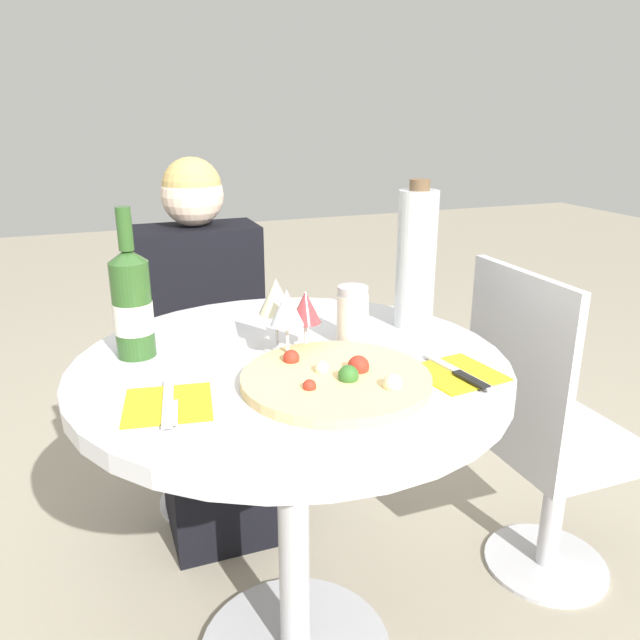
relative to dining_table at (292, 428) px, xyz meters
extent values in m
cylinder|color=#B2B2B7|center=(0.00, 0.00, -0.24)|extent=(0.07, 0.07, 0.72)
cylinder|color=silver|center=(0.00, 0.00, 0.14)|extent=(0.90, 0.90, 0.04)
cylinder|color=silver|center=(-0.06, 0.70, -0.62)|extent=(0.35, 0.35, 0.01)
cylinder|color=silver|center=(-0.06, 0.70, -0.43)|extent=(0.06, 0.06, 0.39)
cube|color=silver|center=(-0.06, 0.70, -0.21)|extent=(0.39, 0.39, 0.03)
cube|color=silver|center=(-0.06, 0.88, 0.04)|extent=(0.39, 0.02, 0.48)
cube|color=black|center=(-0.06, 0.55, -0.41)|extent=(0.31, 0.31, 0.42)
cube|color=black|center=(-0.06, 0.70, 0.06)|extent=(0.37, 0.19, 0.52)
sphere|color=beige|center=(-0.06, 0.70, 0.41)|extent=(0.18, 0.18, 0.18)
sphere|color=tan|center=(-0.06, 0.70, 0.43)|extent=(0.17, 0.17, 0.17)
cylinder|color=silver|center=(0.79, 0.04, -0.62)|extent=(0.35, 0.35, 0.01)
cylinder|color=silver|center=(0.79, 0.04, -0.43)|extent=(0.06, 0.06, 0.39)
cube|color=silver|center=(0.79, 0.04, -0.21)|extent=(0.39, 0.39, 0.03)
cube|color=silver|center=(0.61, 0.04, 0.04)|extent=(0.02, 0.39, 0.48)
cylinder|color=#E5C17F|center=(0.04, -0.14, 0.17)|extent=(0.36, 0.36, 0.02)
sphere|color=#B22D1E|center=(-0.02, -0.05, 0.18)|extent=(0.03, 0.03, 0.03)
sphere|color=#336B28|center=(0.06, -0.17, 0.19)|extent=(0.04, 0.04, 0.04)
sphere|color=#B22D1E|center=(0.09, -0.14, 0.19)|extent=(0.04, 0.04, 0.04)
sphere|color=beige|center=(0.02, -0.12, 0.18)|extent=(0.03, 0.03, 0.03)
sphere|color=#B22D1E|center=(-0.03, -0.18, 0.18)|extent=(0.02, 0.02, 0.02)
sphere|color=beige|center=(0.12, -0.23, 0.19)|extent=(0.04, 0.04, 0.04)
cylinder|color=#2D5623|center=(-0.29, 0.14, 0.26)|extent=(0.08, 0.08, 0.20)
cone|color=#2D5623|center=(-0.29, 0.14, 0.37)|extent=(0.08, 0.08, 0.03)
cylinder|color=#2D5623|center=(-0.29, 0.14, 0.43)|extent=(0.03, 0.03, 0.09)
cylinder|color=silver|center=(-0.29, 0.14, 0.24)|extent=(0.08, 0.08, 0.06)
cylinder|color=silver|center=(0.34, 0.11, 0.32)|extent=(0.09, 0.09, 0.32)
cylinder|color=brown|center=(0.34, 0.11, 0.49)|extent=(0.05, 0.05, 0.02)
cylinder|color=silver|center=(0.16, 0.05, 0.21)|extent=(0.07, 0.07, 0.11)
cylinder|color=#B2B2B7|center=(0.16, 0.05, 0.28)|extent=(0.07, 0.07, 0.02)
cylinder|color=silver|center=(-0.01, -0.01, 0.16)|extent=(0.06, 0.06, 0.00)
cylinder|color=silver|center=(-0.01, -0.01, 0.20)|extent=(0.01, 0.01, 0.08)
cone|color=silver|center=(-0.01, -0.01, 0.28)|extent=(0.07, 0.07, 0.07)
cylinder|color=silver|center=(0.04, 0.03, 0.16)|extent=(0.06, 0.06, 0.00)
cylinder|color=silver|center=(0.04, 0.03, 0.19)|extent=(0.01, 0.01, 0.06)
cone|color=#9E383D|center=(0.04, 0.03, 0.26)|extent=(0.07, 0.07, 0.07)
cylinder|color=silver|center=(-0.01, 0.07, 0.16)|extent=(0.06, 0.06, 0.00)
cylinder|color=silver|center=(-0.01, 0.07, 0.20)|extent=(0.01, 0.01, 0.08)
cone|color=beige|center=(-0.01, 0.07, 0.28)|extent=(0.07, 0.07, 0.08)
cube|color=yellow|center=(-0.26, -0.12, 0.16)|extent=(0.17, 0.17, 0.00)
cube|color=silver|center=(-0.26, -0.12, 0.16)|extent=(0.05, 0.19, 0.00)
cube|color=silver|center=(-0.26, -0.17, 0.17)|extent=(0.03, 0.09, 0.00)
cube|color=yellow|center=(0.28, -0.18, 0.16)|extent=(0.17, 0.17, 0.00)
cube|color=silver|center=(0.28, -0.18, 0.16)|extent=(0.04, 0.19, 0.00)
cube|color=black|center=(0.28, -0.23, 0.17)|extent=(0.03, 0.09, 0.00)
camera|label=1|loc=(-0.36, -1.13, 0.65)|focal=35.00mm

